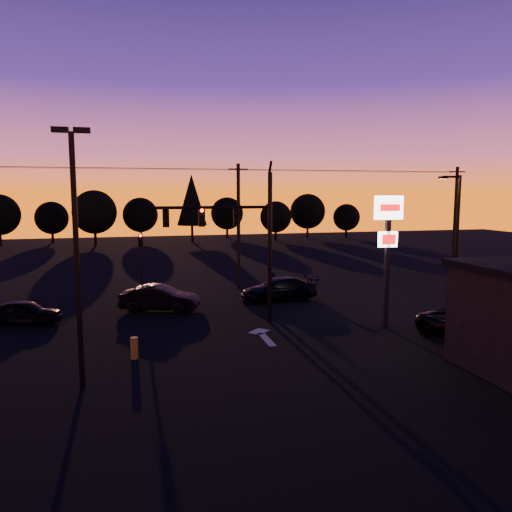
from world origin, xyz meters
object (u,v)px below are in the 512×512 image
Objects in this scene: pylon_sign at (388,233)px; car_right at (279,289)px; bollard at (134,348)px; car_left at (25,312)px; traffic_signal_mast at (240,232)px; car_mid at (160,298)px; suv_parked at (474,327)px; parking_lot_light at (76,241)px; secondary_signal at (141,256)px; streetlight at (456,234)px.

car_right is at bearing 113.80° from pylon_sign.
car_left is (-5.57, 7.27, 0.17)m from bollard.
car_mid is (-3.97, 4.17, -4.18)m from traffic_signal_mast.
traffic_signal_mast is 9.26× the size of bollard.
pylon_sign is 6.03m from suv_parked.
bollard is 9.16m from car_left.
parking_lot_light reaches higher than car_left.
pylon_sign is at bearing 18.93° from car_right.
secondary_signal is at bearing -109.71° from car_right.
traffic_signal_mast is 7.65m from car_right.
parking_lot_light is 1.99× the size of car_mid.
streetlight reaches higher than car_right.
bollard is (-12.64, -1.79, -4.45)m from pylon_sign.
traffic_signal_mast reaches higher than pylon_sign.
parking_lot_light is 17.81m from suv_parked.
secondary_signal reaches higher than car_right.
traffic_signal_mast is 0.94× the size of parking_lot_light.
car_right is at bearing 47.71° from parking_lot_light.
car_right is (3.70, 5.21, -4.20)m from traffic_signal_mast.
parking_lot_light is 5.82m from bollard.
bollard is at bearing -142.29° from traffic_signal_mast.
bollard is 0.20× the size of car_mid.
bollard is 8.61m from car_mid.
parking_lot_light is 23.05m from streetlight.
suv_parked is at bearing 3.62° from parking_lot_light.
car_mid reaches higher than car_left.
traffic_signal_mast is 9.19m from secondary_signal.
traffic_signal_mast is 10.19m from parking_lot_light.
secondary_signal is at bearing 123.19° from traffic_signal_mast.
streetlight reaches higher than pylon_sign.
parking_lot_light reaches higher than secondary_signal.
parking_lot_light is 1.14× the size of streetlight.
streetlight is 9.29m from suv_parked.
traffic_signal_mast is at bearing 37.71° from bollard.
bollard is at bearing -163.49° from streetlight.
traffic_signal_mast is 1.63× the size of suv_parked.
parking_lot_light is at bearing -176.65° from car_mid.
car_left is at bearing 110.43° from parking_lot_light.
car_right reaches higher than suv_parked.
car_mid is (-17.97, 2.66, -3.66)m from streetlight.
traffic_signal_mast is 7.11m from car_mid.
pylon_sign is (12.00, -9.99, 2.05)m from secondary_signal.
car_left is 0.81× the size of car_mid.
secondary_signal is 0.64× the size of pylon_sign.
secondary_signal is 12.04m from bollard.
secondary_signal is 0.86× the size of car_right.
car_mid is at bearing -64.72° from car_left.
traffic_signal_mast is 2.31× the size of car_left.
parking_lot_light is at bearing -158.35° from streetlight.
secondary_signal is 0.54× the size of streetlight.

